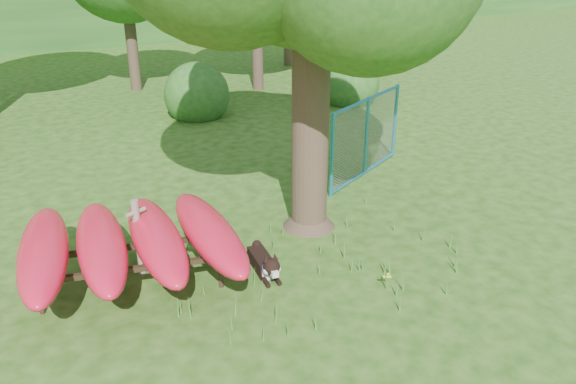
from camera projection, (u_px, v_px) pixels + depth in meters
ground at (321, 291)px, 7.72m from camera, size 80.00×80.00×0.00m
wooden_post at (138, 236)px, 7.90m from camera, size 0.32×0.17×1.16m
kayak_rack at (129, 242)px, 7.54m from camera, size 3.11×3.35×0.93m
husky_dog at (265, 264)px, 8.08m from camera, size 0.39×1.03×0.46m
fence_section at (366, 137)px, 11.37m from camera, size 2.59×1.19×2.73m
wildflower_clump at (387, 277)px, 7.70m from camera, size 0.11×0.09×0.24m
shrub_right at (349, 103)px, 17.08m from camera, size 1.80×1.80×1.80m
shrub_mid at (198, 116)px, 15.72m from camera, size 1.80×1.80×1.80m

